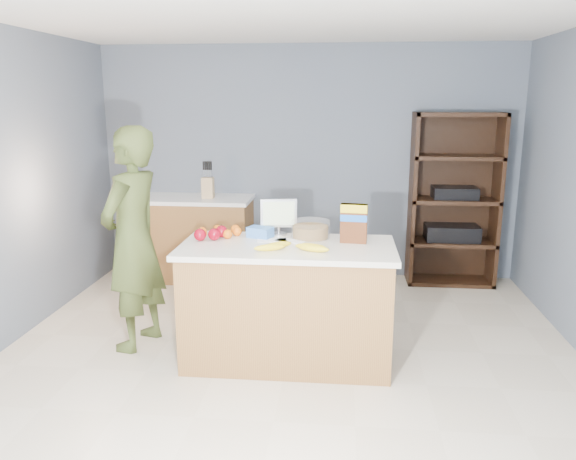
# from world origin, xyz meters

# --- Properties ---
(floor) EXTENTS (4.50, 5.00, 0.02)m
(floor) POSITION_xyz_m (0.00, 0.00, 0.00)
(floor) COLOR beige
(floor) RESTS_ON ground
(walls) EXTENTS (4.52, 5.02, 2.51)m
(walls) POSITION_xyz_m (0.00, 0.00, 1.65)
(walls) COLOR slate
(walls) RESTS_ON ground
(counter_peninsula) EXTENTS (1.56, 0.76, 0.90)m
(counter_peninsula) POSITION_xyz_m (0.00, 0.30, 0.42)
(counter_peninsula) COLOR brown
(counter_peninsula) RESTS_ON ground
(back_cabinet) EXTENTS (1.24, 0.62, 0.90)m
(back_cabinet) POSITION_xyz_m (-1.20, 2.20, 0.45)
(back_cabinet) COLOR brown
(back_cabinet) RESTS_ON ground
(shelving_unit) EXTENTS (0.90, 0.40, 1.80)m
(shelving_unit) POSITION_xyz_m (1.55, 2.35, 0.86)
(shelving_unit) COLOR black
(shelving_unit) RESTS_ON ground
(person) EXTENTS (0.56, 0.72, 1.74)m
(person) POSITION_xyz_m (-1.22, 0.45, 0.87)
(person) COLOR #3C471F
(person) RESTS_ON ground
(knife_block) EXTENTS (0.12, 0.10, 0.31)m
(knife_block) POSITION_xyz_m (-1.04, 2.17, 1.02)
(knife_block) COLOR tan
(knife_block) RESTS_ON back_cabinet
(envelopes) EXTENTS (0.38, 0.19, 0.00)m
(envelopes) POSITION_xyz_m (-0.06, 0.42, 0.90)
(envelopes) COLOR white
(envelopes) RESTS_ON counter_peninsula
(bananas) EXTENTS (0.54, 0.22, 0.05)m
(bananas) POSITION_xyz_m (0.05, 0.16, 0.92)
(bananas) COLOR yellow
(bananas) RESTS_ON counter_peninsula
(apples) EXTENTS (0.23, 0.21, 0.09)m
(apples) POSITION_xyz_m (-0.58, 0.41, 0.95)
(apples) COLOR maroon
(apples) RESTS_ON counter_peninsula
(oranges) EXTENTS (0.34, 0.24, 0.07)m
(oranges) POSITION_xyz_m (-0.54, 0.52, 0.94)
(oranges) COLOR orange
(oranges) RESTS_ON counter_peninsula
(blue_carton) EXTENTS (0.21, 0.18, 0.08)m
(blue_carton) POSITION_xyz_m (-0.23, 0.51, 0.94)
(blue_carton) COLOR blue
(blue_carton) RESTS_ON counter_peninsula
(salad_bowl) EXTENTS (0.30, 0.30, 0.13)m
(salad_bowl) POSITION_xyz_m (0.15, 0.54, 0.96)
(salad_bowl) COLOR #267219
(salad_bowl) RESTS_ON counter_peninsula
(tv) EXTENTS (0.28, 0.12, 0.28)m
(tv) POSITION_xyz_m (-0.10, 0.61, 1.06)
(tv) COLOR silver
(tv) RESTS_ON counter_peninsula
(cereal_box) EXTENTS (0.20, 0.09, 0.29)m
(cereal_box) POSITION_xyz_m (0.48, 0.41, 1.07)
(cereal_box) COLOR #592B14
(cereal_box) RESTS_ON counter_peninsula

